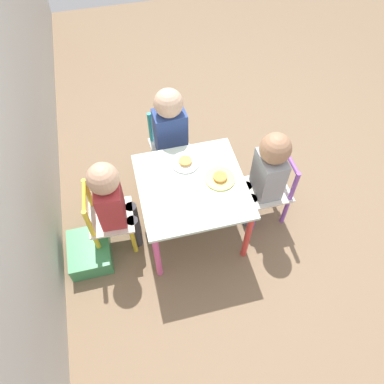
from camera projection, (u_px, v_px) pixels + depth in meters
name	position (u px, v px, depth m)	size (l,w,h in m)	color
ground_plane	(192.00, 227.00, 2.49)	(6.00, 6.00, 0.00)	#7F664C
kids_table	(192.00, 192.00, 2.16)	(0.60, 0.60, 0.47)	silver
chair_teal	(170.00, 147.00, 2.57)	(0.27, 0.27, 0.51)	silver
chair_purple	(270.00, 189.00, 2.36)	(0.26, 0.26, 0.51)	silver
chair_yellow	(108.00, 219.00, 2.23)	(0.28, 0.28, 0.51)	silver
child_right	(171.00, 130.00, 2.37)	(0.23, 0.21, 0.76)	#38383D
child_front	(267.00, 171.00, 2.19)	(0.20, 0.22, 0.73)	#4C608E
child_back	(112.00, 199.00, 2.08)	(0.21, 0.23, 0.72)	#38383D
plate_right	(185.00, 162.00, 2.20)	(0.17, 0.17, 0.03)	white
plate_front	(220.00, 178.00, 2.13)	(0.17, 0.17, 0.03)	#EADB66
storage_bin	(90.00, 252.00, 2.31)	(0.30, 0.25, 0.12)	#3D8E56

